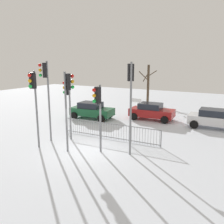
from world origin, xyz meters
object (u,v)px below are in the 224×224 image
object	(u,v)px
traffic_light_mid_left	(131,88)
car_red_far	(151,111)
traffic_light_foreground_left	(98,104)
traffic_light_mid_right	(46,84)
direction_sign_post	(131,117)
traffic_light_foreground_right	(68,94)
traffic_light_rear_right	(68,96)
car_green_trailing	(92,110)
traffic_light_rear_left	(34,92)
car_white_near	(214,118)
bare_tree_left	(148,83)

from	to	relation	value
traffic_light_mid_left	car_red_far	world-z (taller)	traffic_light_mid_left
traffic_light_foreground_left	traffic_light_mid_right	size ratio (longest dim) A/B	0.75
direction_sign_post	traffic_light_foreground_right	bearing A→B (deg)	-124.39
traffic_light_foreground_right	traffic_light_rear_right	distance (m)	2.21
traffic_light_foreground_left	direction_sign_post	xyz separation A→B (m)	(1.17, 1.83, -1.01)
traffic_light_foreground_left	car_red_far	xyz separation A→B (m)	(-0.05, 8.78, -2.04)
traffic_light_rear_right	car_green_trailing	size ratio (longest dim) A/B	1.01
traffic_light_rear_left	car_white_near	distance (m)	13.26
car_green_trailing	car_red_far	size ratio (longest dim) A/B	1.01
car_white_near	car_green_trailing	distance (m)	10.18
traffic_light_mid_right	direction_sign_post	xyz separation A→B (m)	(5.03, 1.74, -1.92)
traffic_light_rear_right	car_white_near	distance (m)	11.20
traffic_light_foreground_left	bare_tree_left	xyz separation A→B (m)	(-3.57, 17.10, -0.37)
bare_tree_left	traffic_light_foreground_left	bearing A→B (deg)	-78.22
traffic_light_mid_left	direction_sign_post	distance (m)	2.24
traffic_light_rear_right	car_green_trailing	world-z (taller)	traffic_light_rear_right
traffic_light_foreground_right	traffic_light_rear_left	distance (m)	2.08
direction_sign_post	car_green_trailing	bearing A→B (deg)	155.68
traffic_light_mid_right	traffic_light_rear_left	world-z (taller)	traffic_light_mid_right
traffic_light_mid_right	car_green_trailing	distance (m)	7.24
traffic_light_rear_left	bare_tree_left	distance (m)	18.31
traffic_light_foreground_left	direction_sign_post	bearing A→B (deg)	-104.20
traffic_light_mid_left	bare_tree_left	world-z (taller)	traffic_light_mid_left
traffic_light_mid_left	car_red_far	distance (m)	8.75
traffic_light_rear_right	car_white_near	xyz separation A→B (m)	(8.04, 7.50, -2.13)
traffic_light_rear_right	bare_tree_left	size ratio (longest dim) A/B	0.85
car_green_trailing	traffic_light_mid_left	bearing A→B (deg)	-46.83
traffic_light_mid_right	car_red_far	size ratio (longest dim) A/B	1.31
traffic_light_rear_right	bare_tree_left	bearing A→B (deg)	3.31
car_green_trailing	traffic_light_mid_right	bearing A→B (deg)	-85.42
traffic_light_mid_left	car_white_near	size ratio (longest dim) A/B	1.31
traffic_light_rear_left	direction_sign_post	world-z (taller)	traffic_light_rear_left
traffic_light_mid_right	direction_sign_post	bearing A→B (deg)	-117.82
traffic_light_foreground_left	bare_tree_left	bearing A→B (deg)	-59.86
traffic_light_foreground_left	traffic_light_foreground_right	xyz separation A→B (m)	(-1.56, -0.60, 0.51)
traffic_light_foreground_left	bare_tree_left	distance (m)	17.48
traffic_light_rear_left	car_white_near	xyz separation A→B (m)	(8.63, 9.74, -2.57)
traffic_light_mid_left	traffic_light_mid_right	bearing A→B (deg)	151.15
traffic_light_mid_right	traffic_light_foreground_right	size ratio (longest dim) A/B	1.12
traffic_light_foreground_left	traffic_light_rear_left	size ratio (longest dim) A/B	0.84
car_red_far	traffic_light_foreground_left	bearing A→B (deg)	-92.75
car_green_trailing	bare_tree_left	xyz separation A→B (m)	(1.35, 10.48, 1.66)
car_green_trailing	traffic_light_foreground_right	bearing A→B (deg)	-69.64
traffic_light_mid_left	direction_sign_post	xyz separation A→B (m)	(-0.43, 1.13, -1.89)
traffic_light_rear_right	car_green_trailing	bearing A→B (deg)	20.45
traffic_light_rear_left	traffic_light_rear_right	bearing A→B (deg)	-114.47
direction_sign_post	car_white_near	world-z (taller)	direction_sign_post
traffic_light_rear_right	direction_sign_post	bearing A→B (deg)	-78.19
traffic_light_mid_right	car_white_near	bearing A→B (deg)	-93.46
traffic_light_foreground_left	traffic_light_rear_left	bearing A→B (deg)	36.74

